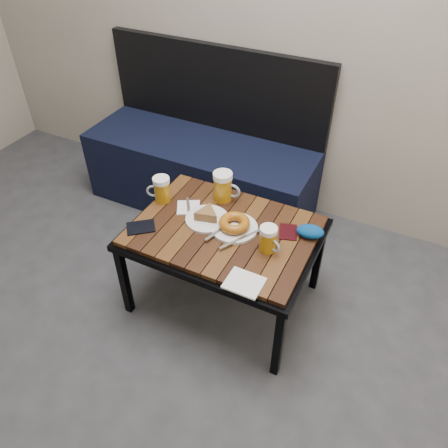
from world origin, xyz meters
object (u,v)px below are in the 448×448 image
at_px(beer_mug_left, 161,189).
at_px(beer_mug_centre, 223,186).
at_px(beer_mug_right, 268,239).
at_px(passport_burgundy, 288,232).
at_px(passport_navy, 141,227).
at_px(knit_pouch, 310,231).
at_px(cafe_table, 224,236).
at_px(plate_pie, 207,216).
at_px(plate_bagel, 234,225).
at_px(bench, 202,166).

relative_size(beer_mug_left, beer_mug_centre, 0.87).
height_order(beer_mug_right, passport_burgundy, beer_mug_right).
bearing_deg(passport_navy, knit_pouch, 72.90).
relative_size(beer_mug_right, knit_pouch, 0.98).
xyz_separation_m(cafe_table, knit_pouch, (0.36, 0.12, 0.07)).
height_order(beer_mug_left, beer_mug_centre, beer_mug_centre).
relative_size(plate_pie, plate_bagel, 0.76).
relative_size(bench, passport_burgundy, 13.02).
distance_m(bench, knit_pouch, 1.04).
bearing_deg(passport_burgundy, knit_pouch, -6.75).
height_order(bench, knit_pouch, bench).
bearing_deg(plate_pie, bench, 120.57).
xyz_separation_m(beer_mug_centre, plate_pie, (0.01, -0.18, -0.05)).
relative_size(cafe_table, plate_bagel, 3.17).
height_order(plate_pie, passport_navy, plate_pie).
relative_size(beer_mug_centre, beer_mug_right, 1.24).
bearing_deg(plate_pie, beer_mug_left, 171.70).
bearing_deg(beer_mug_left, knit_pouch, 161.02).
xyz_separation_m(beer_mug_left, knit_pouch, (0.72, 0.07, -0.04)).
height_order(plate_bagel, passport_burgundy, plate_bagel).
bearing_deg(beer_mug_left, bench, -102.84).
bearing_deg(passport_navy, plate_bagel, 75.74).
relative_size(beer_mug_right, passport_navy, 0.96).
bearing_deg(plate_bagel, beer_mug_centre, 128.60).
xyz_separation_m(cafe_table, beer_mug_left, (-0.36, 0.06, 0.11)).
distance_m(beer_mug_left, beer_mug_right, 0.60).
bearing_deg(knit_pouch, plate_pie, -167.15).
bearing_deg(knit_pouch, bench, 146.65).
relative_size(passport_navy, passport_burgundy, 1.16).
height_order(beer_mug_centre, passport_navy, beer_mug_centre).
xyz_separation_m(beer_mug_left, passport_navy, (0.02, -0.22, -0.06)).
bearing_deg(knit_pouch, beer_mug_centre, 170.85).
bearing_deg(beer_mug_centre, passport_navy, -128.26).
bearing_deg(passport_burgundy, beer_mug_right, -124.30).
relative_size(bench, beer_mug_right, 11.71).
xyz_separation_m(bench, passport_navy, (0.15, -0.84, 0.20)).
height_order(beer_mug_left, passport_burgundy, beer_mug_left).
bearing_deg(knit_pouch, plate_bagel, -161.48).
distance_m(beer_mug_centre, passport_burgundy, 0.39).
xyz_separation_m(beer_mug_right, passport_navy, (-0.57, -0.12, -0.06)).
height_order(plate_pie, passport_burgundy, plate_pie).
bearing_deg(plate_pie, cafe_table, -11.73).
bearing_deg(beer_mug_left, beer_mug_centre, -175.99).
xyz_separation_m(beer_mug_right, plate_bagel, (-0.18, 0.06, -0.04)).
bearing_deg(beer_mug_centre, beer_mug_right, -40.57).
bearing_deg(plate_pie, passport_navy, -143.49).
bearing_deg(plate_pie, beer_mug_centre, 91.76).
relative_size(plate_bagel, knit_pouch, 2.17).
relative_size(beer_mug_centre, passport_burgundy, 1.38).
xyz_separation_m(beer_mug_centre, passport_navy, (-0.24, -0.36, -0.07)).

